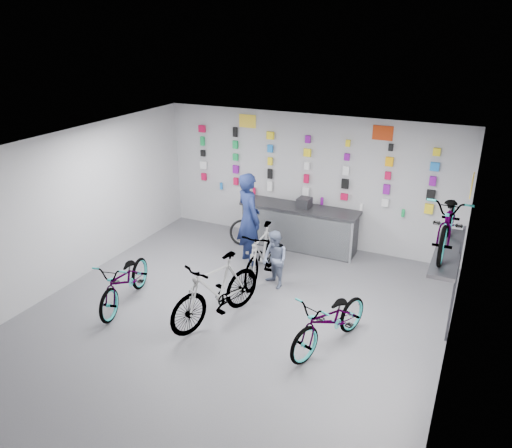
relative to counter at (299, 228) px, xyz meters
The scene contains 21 objects.
floor 3.57m from the counter, 90.00° to the right, with size 8.00×8.00×0.00m, color #4B4B50.
ceiling 4.34m from the counter, 90.00° to the right, with size 8.00×8.00×0.00m, color white.
wall_back 1.11m from the counter, 90.00° to the left, with size 7.00×7.00×0.00m, color #ACACAE.
wall_front 7.61m from the counter, 90.00° to the right, with size 7.00×7.00×0.00m, color #ACACAE.
wall_left 5.08m from the counter, 134.67° to the right, with size 8.00×8.00×0.00m, color #ACACAE.
wall_right 5.08m from the counter, 45.33° to the right, with size 8.00×8.00×0.00m, color #ACACAE.
counter is the anchor object (origin of this frame).
merch_wall 1.34m from the counter, 77.29° to the left, with size 5.57×0.08×1.56m.
wall_bracket 4.18m from the counter, 35.12° to the right, with size 0.39×1.90×2.00m.
sign_left 2.73m from the counter, 163.67° to the left, with size 0.42×0.02×0.30m, color yellow.
sign_right 2.78m from the counter, 15.36° to the left, with size 0.42×0.02×0.30m, color red.
sign_side 4.72m from the counter, 33.92° to the right, with size 0.02×0.40×0.30m, color yellow.
bike_left 4.17m from the counter, 118.34° to the right, with size 0.64×1.83×0.96m, color gray.
bike_center 3.45m from the counter, 93.41° to the right, with size 0.56×1.97×1.19m, color gray.
bike_right 3.79m from the counter, 61.69° to the right, with size 0.64×1.84×0.96m, color gray.
bike_service 1.72m from the counter, 94.58° to the right, with size 0.52×1.86×1.12m, color gray.
bike_wall 4.30m from the counter, 35.76° to the right, with size 0.63×1.80×0.95m, color gray.
clerk 1.43m from the counter, 122.17° to the right, with size 0.73×0.48×1.99m, color #141F4A.
customer 1.91m from the counter, 83.35° to the right, with size 0.56×0.44×1.15m, color slate.
spare_wheel 1.32m from the counter, 163.49° to the right, with size 0.65×0.40×0.60m.
register 0.63m from the counter, ahead, with size 0.28×0.30×0.22m, color black.
Camera 1 is at (3.59, -6.34, 4.84)m, focal length 35.00 mm.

